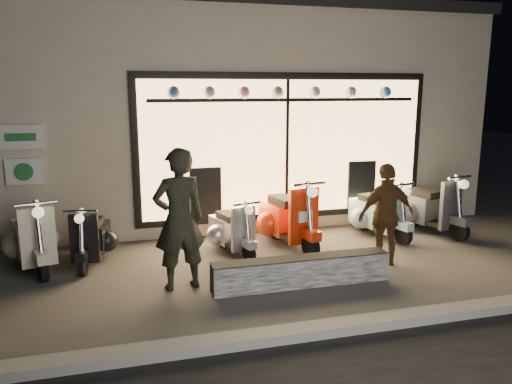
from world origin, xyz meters
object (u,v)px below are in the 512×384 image
scooter_silver (230,230)px  woman (386,215)px  scooter_red (285,217)px  graffiti_barrier (301,271)px  man (179,220)px

scooter_silver → woman: (2.09, -1.25, 0.41)m
scooter_red → graffiti_barrier: bearing=-112.2°
man → graffiti_barrier: bearing=157.1°
scooter_silver → scooter_red: size_ratio=0.78×
scooter_silver → scooter_red: scooter_red is taller
scooter_red → woman: bearing=-62.1°
scooter_silver → woman: woman is taller
graffiti_barrier → scooter_red: (0.39, 1.84, 0.26)m
graffiti_barrier → scooter_silver: 1.81m
man → woman: bearing=171.5°
scooter_silver → woman: bearing=-45.2°
graffiti_barrier → scooter_red: 1.89m
graffiti_barrier → scooter_silver: size_ratio=1.96×
woman → man: bearing=-1.7°
scooter_silver → man: size_ratio=0.66×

